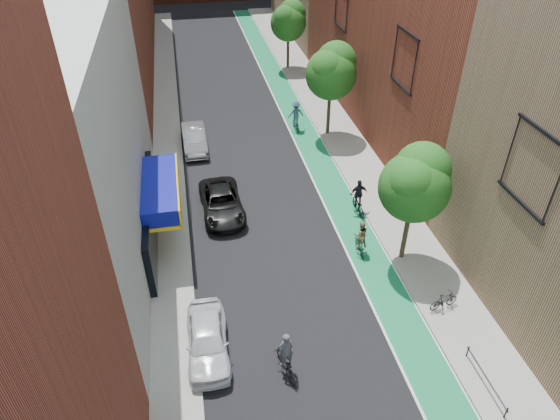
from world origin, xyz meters
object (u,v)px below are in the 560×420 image
cyclist_lane_mid (358,200)px  cyclist_lane_far (296,116)px  parked_car_silver (194,139)px  cyclist_lead (286,360)px  parked_car_black (222,203)px  cyclist_lane_near (360,239)px  parked_car_white (207,340)px

cyclist_lane_mid → cyclist_lane_far: bearing=-84.8°
parked_car_silver → cyclist_lane_mid: size_ratio=2.12×
cyclist_lead → cyclist_lane_mid: cyclist_lead is taller
cyclist_lead → cyclist_lane_mid: 11.76m
parked_car_silver → cyclist_lane_far: bearing=10.1°
parked_car_black → cyclist_lane_far: size_ratio=2.23×
cyclist_lead → cyclist_lane_far: size_ratio=0.97×
cyclist_lane_near → parked_car_white: bearing=31.4°
parked_car_white → parked_car_black: 9.88m
parked_car_black → parked_car_silver: (-1.08, 8.03, 0.05)m
parked_car_silver → cyclist_lane_near: (7.71, -12.93, 0.11)m
parked_car_black → parked_car_white: bearing=-101.2°
parked_car_silver → cyclist_lead: 19.54m
cyclist_lane_near → cyclist_lane_far: size_ratio=0.87×
parked_car_white → cyclist_lane_mid: cyclist_lane_mid is taller
parked_car_white → cyclist_lane_far: size_ratio=1.92×
cyclist_lead → cyclist_lane_mid: bearing=-135.1°
cyclist_lead → parked_car_white: bearing=-41.1°
parked_car_silver → cyclist_lead: bearing=-83.9°
parked_car_white → cyclist_lead: (2.96, -1.61, -0.00)m
cyclist_lane_mid → cyclist_lane_far: 11.06m
parked_car_white → cyclist_lead: cyclist_lead is taller
cyclist_lane_near → cyclist_lane_mid: cyclist_lane_mid is taller
parked_car_black → cyclist_lane_mid: cyclist_lane_mid is taller
parked_car_black → cyclist_lane_near: cyclist_lane_near is taller
cyclist_lane_near → cyclist_lane_mid: 3.61m
parked_car_white → parked_car_black: size_ratio=0.86×
parked_car_white → cyclist_lane_far: cyclist_lane_far is taller
parked_car_black → parked_car_silver: parked_car_silver is taller
parked_car_silver → cyclist_lane_mid: bearing=-48.3°
parked_car_white → parked_car_black: bearing=82.1°
cyclist_lane_near → cyclist_lane_mid: size_ratio=0.92×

